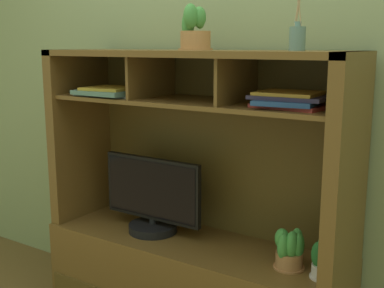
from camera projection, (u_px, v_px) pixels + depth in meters
back_wall at (221, 57)px, 2.50m from camera, size 6.00×0.02×2.80m
media_console at (193, 251)px, 2.48m from camera, size 1.55×0.51×1.43m
tv_monitor at (152, 200)px, 2.53m from camera, size 0.58×0.25×0.39m
potted_orchid at (290, 250)px, 2.13m from camera, size 0.14×0.14×0.18m
potted_fern at (325, 259)px, 2.04m from camera, size 0.12×0.12×0.18m
magazine_stack_left at (290, 100)px, 2.02m from camera, size 0.32×0.30×0.07m
magazine_stack_centre at (112, 91)px, 2.50m from camera, size 0.35×0.31×0.04m
diffuser_bottle at (297, 37)px, 2.01m from camera, size 0.07×0.07×0.29m
potted_succulent at (194, 32)px, 2.28m from camera, size 0.16×0.16×0.21m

